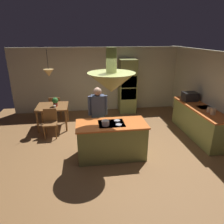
{
  "coord_description": "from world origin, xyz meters",
  "views": [
    {
      "loc": [
        -0.65,
        -4.8,
        2.97
      ],
      "look_at": [
        0.1,
        0.4,
        1.0
      ],
      "focal_mm": 32.92,
      "sensor_mm": 36.0,
      "label": 1
    }
  ],
  "objects_px": {
    "chair_by_back_wall": "(55,106)",
    "cooking_pot_on_cooktop": "(106,123)",
    "oven_tower": "(127,86)",
    "dining_table": "(53,109)",
    "chair_facing_island": "(50,121)",
    "kitchen_island": "(111,140)",
    "cup_on_table": "(55,107)",
    "canister_sugar": "(209,110)",
    "person_at_island": "(98,113)",
    "microwave_on_counter": "(190,96)",
    "canister_flour": "(213,111)",
    "potted_plant_on_table": "(55,101)"
  },
  "relations": [
    {
      "from": "chair_facing_island",
      "to": "cooking_pot_on_cooktop",
      "type": "distance_m",
      "value": 2.24
    },
    {
      "from": "cup_on_table",
      "to": "canister_sugar",
      "type": "xyz_separation_m",
      "value": [
        4.43,
        -1.48,
        0.19
      ]
    },
    {
      "from": "cup_on_table",
      "to": "canister_sugar",
      "type": "bearing_deg",
      "value": -18.48
    },
    {
      "from": "oven_tower",
      "to": "dining_table",
      "type": "height_order",
      "value": "oven_tower"
    },
    {
      "from": "person_at_island",
      "to": "canister_sugar",
      "type": "distance_m",
      "value": 3.13
    },
    {
      "from": "cup_on_table",
      "to": "cooking_pot_on_cooktop",
      "type": "xyz_separation_m",
      "value": [
        1.43,
        -2.0,
        0.2
      ]
    },
    {
      "from": "cup_on_table",
      "to": "canister_flour",
      "type": "height_order",
      "value": "canister_flour"
    },
    {
      "from": "cup_on_table",
      "to": "microwave_on_counter",
      "type": "relative_size",
      "value": 0.2
    },
    {
      "from": "cup_on_table",
      "to": "person_at_island",
      "type": "bearing_deg",
      "value": -42.15
    },
    {
      "from": "potted_plant_on_table",
      "to": "canister_flour",
      "type": "xyz_separation_m",
      "value": [
        4.42,
        -1.83,
        0.09
      ]
    },
    {
      "from": "cooking_pot_on_cooktop",
      "to": "potted_plant_on_table",
      "type": "bearing_deg",
      "value": 123.24
    },
    {
      "from": "chair_by_back_wall",
      "to": "dining_table",
      "type": "bearing_deg",
      "value": 90.0
    },
    {
      "from": "dining_table",
      "to": "canister_sugar",
      "type": "relative_size",
      "value": 7.08
    },
    {
      "from": "person_at_island",
      "to": "microwave_on_counter",
      "type": "xyz_separation_m",
      "value": [
        3.12,
        0.83,
        0.1
      ]
    },
    {
      "from": "kitchen_island",
      "to": "dining_table",
      "type": "xyz_separation_m",
      "value": [
        -1.7,
        2.1,
        0.19
      ]
    },
    {
      "from": "person_at_island",
      "to": "chair_by_back_wall",
      "type": "distance_m",
      "value": 2.58
    },
    {
      "from": "dining_table",
      "to": "microwave_on_counter",
      "type": "relative_size",
      "value": 2.21
    },
    {
      "from": "dining_table",
      "to": "microwave_on_counter",
      "type": "xyz_separation_m",
      "value": [
        4.54,
        -0.59,
        0.41
      ]
    },
    {
      "from": "chair_facing_island",
      "to": "potted_plant_on_table",
      "type": "relative_size",
      "value": 2.9
    },
    {
      "from": "chair_facing_island",
      "to": "microwave_on_counter",
      "type": "relative_size",
      "value": 1.89
    },
    {
      "from": "microwave_on_counter",
      "to": "person_at_island",
      "type": "bearing_deg",
      "value": -165.09
    },
    {
      "from": "canister_flour",
      "to": "chair_facing_island",
      "type": "bearing_deg",
      "value": 165.13
    },
    {
      "from": "dining_table",
      "to": "potted_plant_on_table",
      "type": "xyz_separation_m",
      "value": [
        0.12,
        -0.06,
        0.27
      ]
    },
    {
      "from": "person_at_island",
      "to": "chair_by_back_wall",
      "type": "height_order",
      "value": "person_at_island"
    },
    {
      "from": "canister_flour",
      "to": "dining_table",
      "type": "bearing_deg",
      "value": 157.36
    },
    {
      "from": "potted_plant_on_table",
      "to": "cooking_pot_on_cooktop",
      "type": "height_order",
      "value": "cooking_pot_on_cooktop"
    },
    {
      "from": "kitchen_island",
      "to": "cooking_pot_on_cooktop",
      "type": "height_order",
      "value": "cooking_pot_on_cooktop"
    },
    {
      "from": "oven_tower",
      "to": "kitchen_island",
      "type": "bearing_deg",
      "value": -108.74
    },
    {
      "from": "chair_facing_island",
      "to": "cooking_pot_on_cooktop",
      "type": "relative_size",
      "value": 4.83
    },
    {
      "from": "chair_facing_island",
      "to": "kitchen_island",
      "type": "bearing_deg",
      "value": -39.7
    },
    {
      "from": "kitchen_island",
      "to": "canister_flour",
      "type": "bearing_deg",
      "value": 4.16
    },
    {
      "from": "potted_plant_on_table",
      "to": "microwave_on_counter",
      "type": "bearing_deg",
      "value": -6.81
    },
    {
      "from": "kitchen_island",
      "to": "canister_sugar",
      "type": "height_order",
      "value": "canister_sugar"
    },
    {
      "from": "canister_flour",
      "to": "microwave_on_counter",
      "type": "relative_size",
      "value": 0.38
    },
    {
      "from": "kitchen_island",
      "to": "oven_tower",
      "type": "distance_m",
      "value": 3.48
    },
    {
      "from": "cup_on_table",
      "to": "cooking_pot_on_cooktop",
      "type": "bearing_deg",
      "value": -54.41
    },
    {
      "from": "chair_by_back_wall",
      "to": "cooking_pot_on_cooktop",
      "type": "xyz_separation_m",
      "value": [
        1.54,
        -2.92,
        0.5
      ]
    },
    {
      "from": "microwave_on_counter",
      "to": "chair_by_back_wall",
      "type": "bearing_deg",
      "value": 164.3
    },
    {
      "from": "canister_flour",
      "to": "cooking_pot_on_cooktop",
      "type": "xyz_separation_m",
      "value": [
        -3.0,
        -0.34,
        -0.01
      ]
    },
    {
      "from": "chair_facing_island",
      "to": "canister_flour",
      "type": "bearing_deg",
      "value": -14.87
    },
    {
      "from": "kitchen_island",
      "to": "canister_sugar",
      "type": "xyz_separation_m",
      "value": [
        2.84,
        0.39,
        0.53
      ]
    },
    {
      "from": "cooking_pot_on_cooktop",
      "to": "kitchen_island",
      "type": "bearing_deg",
      "value": 39.09
    },
    {
      "from": "canister_flour",
      "to": "cooking_pot_on_cooktop",
      "type": "relative_size",
      "value": 0.98
    },
    {
      "from": "chair_facing_island",
      "to": "canister_flour",
      "type": "relative_size",
      "value": 4.94
    },
    {
      "from": "chair_by_back_wall",
      "to": "cup_on_table",
      "type": "xyz_separation_m",
      "value": [
        0.11,
        -0.92,
        0.3
      ]
    },
    {
      "from": "oven_tower",
      "to": "chair_facing_island",
      "type": "relative_size",
      "value": 2.43
    },
    {
      "from": "kitchen_island",
      "to": "potted_plant_on_table",
      "type": "bearing_deg",
      "value": 127.8
    },
    {
      "from": "kitchen_island",
      "to": "chair_facing_island",
      "type": "distance_m",
      "value": 2.21
    },
    {
      "from": "chair_by_back_wall",
      "to": "microwave_on_counter",
      "type": "xyz_separation_m",
      "value": [
        4.54,
        -1.28,
        0.56
      ]
    },
    {
      "from": "oven_tower",
      "to": "microwave_on_counter",
      "type": "xyz_separation_m",
      "value": [
        1.74,
        -1.73,
        0.01
      ]
    }
  ]
}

